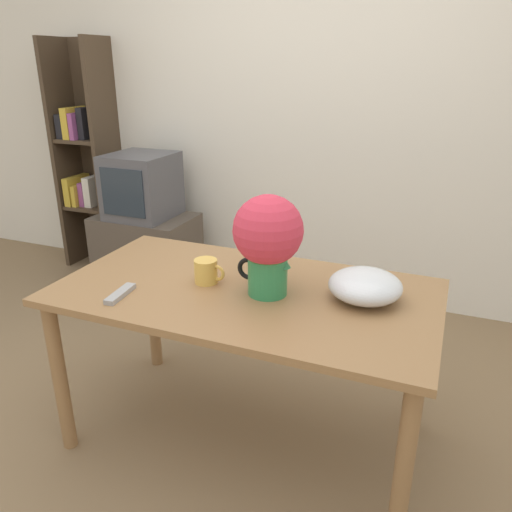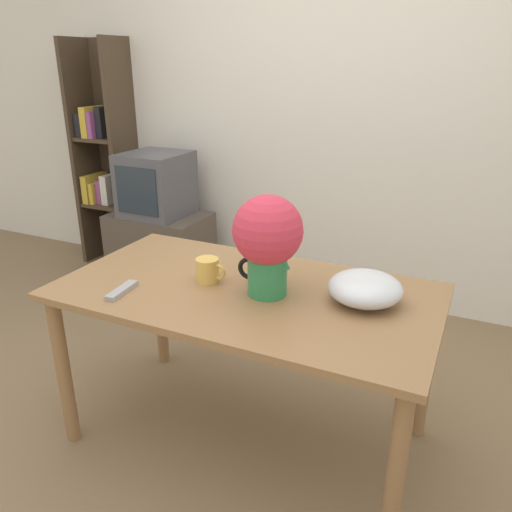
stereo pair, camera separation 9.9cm
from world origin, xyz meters
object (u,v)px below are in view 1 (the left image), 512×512
Objects in this scene: coffee_mug at (207,271)px; white_bowl at (365,286)px; flower_vase at (268,239)px; tv_set at (142,186)px.

white_bowl is (0.63, 0.08, 0.01)m from coffee_mug.
flower_vase is 0.32m from coffee_mug.
flower_vase is at bearing -166.44° from white_bowl.
flower_vase reaches higher than tv_set.
tv_set is at bearing 133.18° from coffee_mug.
white_bowl is 0.62× the size of tv_set.
white_bowl reaches higher than coffee_mug.
white_bowl is 2.10m from tv_set.
flower_vase is 1.87m from tv_set.
flower_vase is 0.88× the size of tv_set.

